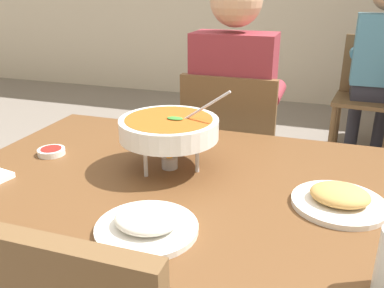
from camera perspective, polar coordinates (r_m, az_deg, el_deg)
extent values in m
cube|color=brown|center=(1.23, -2.23, -5.46)|extent=(1.32, 0.90, 0.04)
cylinder|color=brown|center=(1.95, -14.69, -7.41)|extent=(0.07, 0.07, 0.69)
cylinder|color=brown|center=(1.70, 22.90, -13.27)|extent=(0.07, 0.07, 0.69)
cube|color=brown|center=(2.07, 5.98, -2.31)|extent=(0.44, 0.44, 0.03)
cube|color=brown|center=(1.80, 4.85, 2.27)|extent=(0.42, 0.04, 0.45)
cylinder|color=brown|center=(2.31, 11.46, -6.20)|extent=(0.04, 0.04, 0.42)
cylinder|color=brown|center=(2.37, 2.31, -4.97)|extent=(0.04, 0.04, 0.42)
cylinder|color=brown|center=(1.98, 9.95, -11.09)|extent=(0.04, 0.04, 0.42)
cylinder|color=brown|center=(2.05, -0.72, -9.44)|extent=(0.04, 0.04, 0.42)
cylinder|color=#2D2D38|center=(2.16, 8.49, -7.54)|extent=(0.10, 0.10, 0.45)
cylinder|color=#2D2D38|center=(2.20, 3.33, -6.81)|extent=(0.10, 0.10, 0.45)
cube|color=#2D2D38|center=(2.02, 5.93, -0.58)|extent=(0.32, 0.32, 0.12)
cube|color=maroon|center=(1.85, 5.74, 7.48)|extent=(0.36, 0.20, 0.50)
sphere|color=tan|center=(1.80, 6.21, 19.32)|extent=(0.22, 0.22, 0.22)
cylinder|color=maroon|center=(2.03, 11.42, 6.94)|extent=(0.08, 0.28, 0.08)
cylinder|color=maroon|center=(2.09, 2.63, 7.75)|extent=(0.08, 0.28, 0.08)
cylinder|color=silver|center=(1.23, 0.74, -1.77)|extent=(0.01, 0.01, 0.10)
cylinder|color=silver|center=(1.34, -3.73, 0.19)|extent=(0.01, 0.01, 0.10)
cylinder|color=silver|center=(1.21, -6.49, -2.33)|extent=(0.01, 0.01, 0.10)
torus|color=silver|center=(1.24, -3.21, 0.87)|extent=(0.21, 0.21, 0.01)
cylinder|color=#B2B2B7|center=(1.27, -3.13, -2.59)|extent=(0.05, 0.05, 0.04)
cone|color=orange|center=(1.26, -3.16, -1.26)|extent=(0.02, 0.02, 0.04)
cylinder|color=white|center=(1.23, -3.23, 2.18)|extent=(0.30, 0.30, 0.06)
cylinder|color=#B75119|center=(1.22, -3.26, 3.29)|extent=(0.26, 0.26, 0.01)
ellipsoid|color=#388433|center=(1.21, -2.39, 3.60)|extent=(0.05, 0.03, 0.01)
cylinder|color=silver|center=(1.20, 1.06, 4.74)|extent=(0.18, 0.01, 0.13)
cylinder|color=white|center=(0.97, -6.32, -11.62)|extent=(0.24, 0.24, 0.01)
ellipsoid|color=white|center=(0.96, -6.38, -10.33)|extent=(0.15, 0.13, 0.04)
cylinder|color=white|center=(1.13, 19.76, -7.79)|extent=(0.24, 0.24, 0.01)
ellipsoid|color=tan|center=(1.12, 19.92, -6.64)|extent=(0.15, 0.13, 0.04)
cylinder|color=white|center=(1.45, -19.00, -1.02)|extent=(0.09, 0.09, 0.02)
cylinder|color=maroon|center=(1.45, -19.04, -0.69)|extent=(0.07, 0.07, 0.01)
cube|color=brown|center=(3.39, 22.91, 5.55)|extent=(0.49, 0.49, 0.03)
cube|color=brown|center=(3.54, 23.68, 10.06)|extent=(0.42, 0.09, 0.45)
cylinder|color=brown|center=(3.28, 18.86, 1.49)|extent=(0.04, 0.04, 0.42)
cylinder|color=brown|center=(3.64, 19.64, 3.31)|extent=(0.04, 0.04, 0.42)
cylinder|color=#2D2D38|center=(3.56, 24.75, 2.45)|extent=(0.10, 0.10, 0.45)
cylinder|color=#2D2D38|center=(3.55, 21.56, 2.84)|extent=(0.10, 0.10, 0.45)
cube|color=#2D2D38|center=(3.44, 23.88, 6.93)|extent=(0.32, 0.32, 0.12)
cube|color=teal|center=(3.31, 24.78, 11.80)|extent=(0.36, 0.20, 0.50)
cylinder|color=teal|center=(3.50, 21.74, 11.83)|extent=(0.08, 0.28, 0.08)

